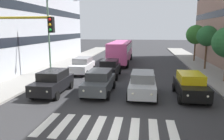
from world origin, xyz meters
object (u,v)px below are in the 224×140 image
car_3 (53,82)px  car_row2_1 (82,65)px  traffic_light_gantry (1,50)px  car_2 (99,82)px  street_tree_3 (196,35)px  street_tree_2 (207,36)px  car_row2_0 (109,68)px  bus_behind_traffic (121,50)px  street_lamp_right (53,29)px  car_0 (190,85)px  car_1 (142,84)px

car_3 → car_row2_1: 7.54m
traffic_light_gantry → car_2: bearing=-127.9°
car_2 → street_tree_3: size_ratio=0.86×
street_tree_2 → street_tree_3: bearing=-91.7°
car_3 → street_tree_3: street_tree_3 is taller
car_row2_0 → traffic_light_gantry: bearing=70.5°
car_row2_1 → traffic_light_gantry: size_ratio=0.81×
car_row2_0 → car_row2_1: bearing=-21.2°
car_row2_1 → bus_behind_traffic: (-3.32, -7.89, 0.97)m
car_row2_1 → street_lamp_right: street_lamp_right is taller
car_2 → street_lamp_right: (5.73, -5.42, 3.91)m
car_3 → street_tree_2: bearing=-140.0°
car_2 → street_lamp_right: street_lamp_right is taller
street_lamp_right → street_tree_3: street_lamp_right is taller
bus_behind_traffic → street_tree_3: size_ratio=2.03×
car_0 → street_tree_2: street_tree_2 is taller
car_1 → car_3: same height
car_row2_1 → street_tree_2: street_tree_2 is taller
car_2 → car_3: same height
car_2 → bus_behind_traffic: bearing=-90.0°
street_lamp_right → car_3: bearing=111.3°
street_tree_2 → street_tree_3: (-0.19, -6.61, 0.00)m
car_row2_1 → car_3: bearing=89.3°
bus_behind_traffic → street_lamp_right: bearing=58.8°
street_tree_3 → car_0: bearing=77.2°
street_lamp_right → street_tree_2: 17.03m
car_row2_0 → street_tree_2: 12.12m
car_row2_0 → street_lamp_right: street_lamp_right is taller
car_2 → traffic_light_gantry: (4.05, 5.21, 2.81)m
car_1 → bus_behind_traffic: (3.20, -15.05, 0.97)m
car_3 → car_2: bearing=-170.8°
car_row2_0 → bus_behind_traffic: bus_behind_traffic is taller
car_1 → bus_behind_traffic: size_ratio=0.42×
car_2 → traffic_light_gantry: traffic_light_gantry is taller
street_tree_3 → street_tree_2: bearing=88.3°
car_1 → car_3: size_ratio=1.00×
car_1 → street_tree_3: size_ratio=0.86×
traffic_light_gantry → street_tree_2: (-14.39, -16.20, 0.26)m
car_row2_0 → bus_behind_traffic: 9.17m
car_0 → car_2: bearing=-0.6°
street_lamp_right → traffic_light_gantry: bearing=99.0°
car_3 → street_lamp_right: 7.51m
traffic_light_gantry → street_tree_3: 27.08m
car_3 → street_tree_3: size_ratio=0.86×
bus_behind_traffic → traffic_light_gantry: bearing=78.6°
car_0 → car_row2_0: size_ratio=1.00×
traffic_light_gantry → street_lamp_right: street_lamp_right is taller
car_row2_0 → car_row2_1: (3.15, -1.22, 0.00)m
car_row2_0 → street_tree_3: street_tree_3 is taller
car_0 → car_1: size_ratio=1.00×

